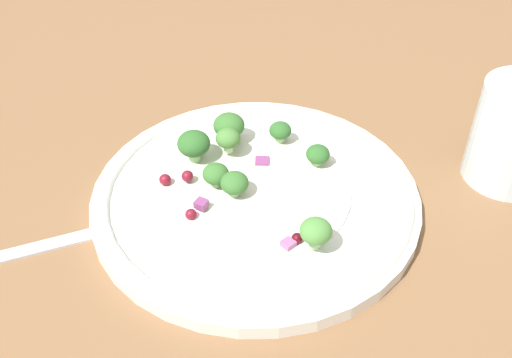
{
  "coord_description": "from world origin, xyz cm",
  "views": [
    {
      "loc": [
        12.4,
        35.08,
        33.94
      ],
      "look_at": [
        1.17,
        0.12,
        2.7
      ],
      "focal_mm": 42.34,
      "sensor_mm": 36.0,
      "label": 1
    }
  ],
  "objects_px": {
    "fork": "(49,243)",
    "broccoli_floret_2": "(228,139)",
    "broccoli_floret_1": "(316,232)",
    "plate": "(256,196)",
    "broccoli_floret_0": "(229,126)"
  },
  "relations": [
    {
      "from": "fork",
      "to": "broccoli_floret_0",
      "type": "bearing_deg",
      "value": -157.38
    },
    {
      "from": "broccoli_floret_2",
      "to": "broccoli_floret_0",
      "type": "bearing_deg",
      "value": -107.97
    },
    {
      "from": "plate",
      "to": "broccoli_floret_0",
      "type": "height_order",
      "value": "broccoli_floret_0"
    },
    {
      "from": "fork",
      "to": "broccoli_floret_2",
      "type": "bearing_deg",
      "value": -162.88
    },
    {
      "from": "plate",
      "to": "broccoli_floret_0",
      "type": "bearing_deg",
      "value": -88.47
    },
    {
      "from": "broccoli_floret_0",
      "to": "fork",
      "type": "height_order",
      "value": "broccoli_floret_0"
    },
    {
      "from": "broccoli_floret_0",
      "to": "fork",
      "type": "distance_m",
      "value": 0.18
    },
    {
      "from": "broccoli_floret_1",
      "to": "fork",
      "type": "distance_m",
      "value": 0.2
    },
    {
      "from": "broccoli_floret_2",
      "to": "fork",
      "type": "bearing_deg",
      "value": 17.12
    },
    {
      "from": "plate",
      "to": "broccoli_floret_2",
      "type": "height_order",
      "value": "broccoli_floret_2"
    },
    {
      "from": "plate",
      "to": "fork",
      "type": "bearing_deg",
      "value": -1.33
    },
    {
      "from": "plate",
      "to": "fork",
      "type": "relative_size",
      "value": 1.43
    },
    {
      "from": "broccoli_floret_1",
      "to": "broccoli_floret_2",
      "type": "relative_size",
      "value": 1.11
    },
    {
      "from": "broccoli_floret_1",
      "to": "broccoli_floret_2",
      "type": "xyz_separation_m",
      "value": [
        0.03,
        -0.13,
        0.0
      ]
    },
    {
      "from": "broccoli_floret_1",
      "to": "broccoli_floret_2",
      "type": "bearing_deg",
      "value": -76.51
    }
  ]
}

